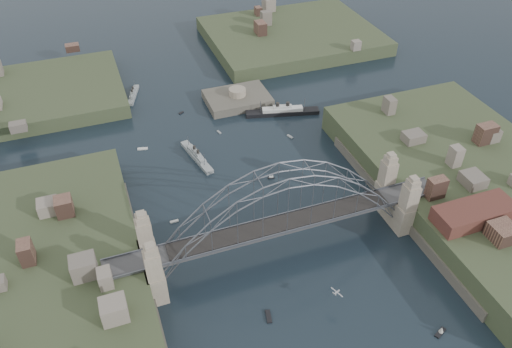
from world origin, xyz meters
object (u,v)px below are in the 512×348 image
(bridge, at_px, (282,212))
(wharf_shed, at_px, (475,213))
(naval_cruiser_far, at_px, (133,95))
(ocean_liner, at_px, (282,112))
(fort_island, at_px, (238,103))
(naval_cruiser_near, at_px, (197,156))

(bridge, distance_m, wharf_shed, 46.23)
(wharf_shed, bearing_deg, bridge, 162.35)
(naval_cruiser_far, xyz_separation_m, ocean_liner, (46.07, -29.53, 0.24))
(naval_cruiser_far, bearing_deg, fort_island, -26.34)
(naval_cruiser_far, bearing_deg, naval_cruiser_near, -74.83)
(wharf_shed, xyz_separation_m, naval_cruiser_near, (-54.13, 56.85, -9.17))
(bridge, bearing_deg, fort_island, 80.27)
(wharf_shed, bearing_deg, fort_island, 110.85)
(ocean_liner, bearing_deg, naval_cruiser_near, -156.99)
(fort_island, relative_size, wharf_shed, 1.10)
(bridge, relative_size, naval_cruiser_far, 6.24)
(fort_island, relative_size, ocean_liner, 0.87)
(ocean_liner, bearing_deg, naval_cruiser_far, 147.34)
(wharf_shed, height_order, ocean_liner, wharf_shed)
(fort_island, xyz_separation_m, wharf_shed, (32.00, -84.00, 10.34))
(wharf_shed, distance_m, naval_cruiser_near, 79.03)
(fort_island, distance_m, naval_cruiser_far, 38.03)
(fort_island, distance_m, ocean_liner, 17.49)
(fort_island, xyz_separation_m, naval_cruiser_far, (-34.07, 16.87, 1.06))
(fort_island, height_order, naval_cruiser_far, fort_island)
(bridge, bearing_deg, naval_cruiser_near, 103.30)
(fort_island, height_order, wharf_shed, wharf_shed)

